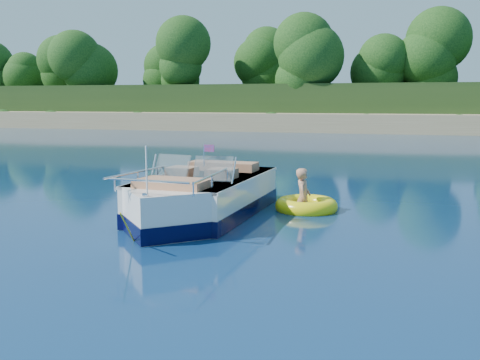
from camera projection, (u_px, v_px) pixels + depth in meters
The scene contains 6 objects.
ground at pixel (275, 257), 8.99m from camera, with size 160.00×160.00×0.00m, color #0A1D47.
shoreline at pixel (378, 113), 69.51m from camera, with size 170.00×59.00×6.00m.
treeline at pixel (374, 66), 47.17m from camera, with size 150.00×7.12×8.19m.
motorboat at pixel (199, 200), 11.93m from camera, with size 2.44×6.15×2.05m.
tow_tube at pixel (306, 206), 12.79m from camera, with size 1.90×1.90×0.40m.
boy at pixel (303, 210), 12.83m from camera, with size 0.55×0.36×1.49m, color tan.
Camera 1 is at (1.81, -8.53, 2.62)m, focal length 40.00 mm.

